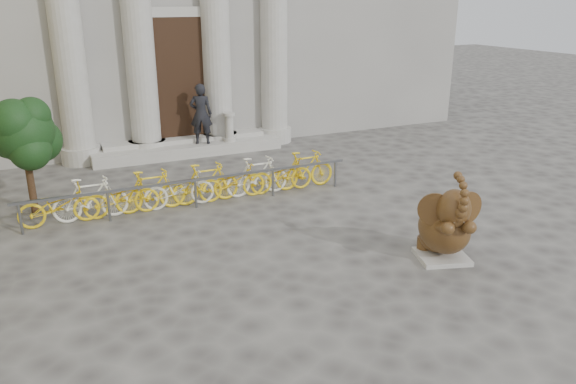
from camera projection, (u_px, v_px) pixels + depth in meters
name	position (u px, v px, depth m)	size (l,w,h in m)	color
ground	(331.00, 281.00, 9.97)	(80.00, 80.00, 0.00)	#474442
entrance_steps	(188.00, 149.00, 17.96)	(6.00, 1.20, 0.36)	#A8A59E
elephant_statue	(445.00, 227.00, 10.56)	(1.23, 1.46, 1.85)	#A8A59E
bike_rack	(192.00, 185.00, 13.48)	(8.00, 0.53, 1.00)	slate
tree	(24.00, 134.00, 12.54)	(1.56, 1.42, 2.70)	#332114
pedestrian	(201.00, 114.00, 17.57)	(0.69, 0.46, 1.90)	black
balustrade_post	(229.00, 128.00, 18.02)	(0.38, 0.38, 0.93)	#A8A59E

